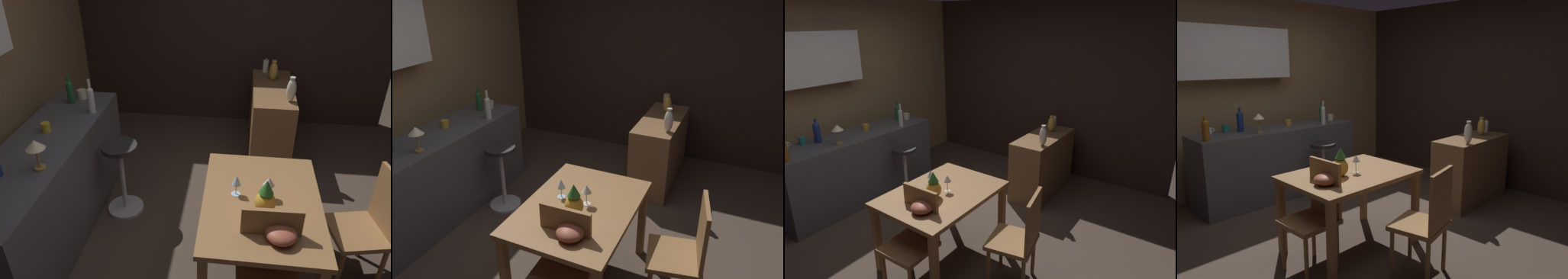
{
  "view_description": "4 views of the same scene",
  "coord_description": "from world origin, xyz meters",
  "views": [
    {
      "loc": [
        -2.3,
        -0.02,
        2.47
      ],
      "look_at": [
        0.55,
        0.33,
        0.78
      ],
      "focal_mm": 35.28,
      "sensor_mm": 36.0,
      "label": 1
    },
    {
      "loc": [
        -2.3,
        -1.26,
        2.38
      ],
      "look_at": [
        0.77,
        0.13,
        0.85
      ],
      "focal_mm": 34.03,
      "sensor_mm": 36.0,
      "label": 2
    },
    {
      "loc": [
        -2.3,
        -2.21,
        2.3
      ],
      "look_at": [
        0.86,
        0.05,
        0.92
      ],
      "focal_mm": 31.22,
      "sensor_mm": 36.0,
      "label": 3
    },
    {
      "loc": [
        -2.3,
        -2.65,
        1.74
      ],
      "look_at": [
        0.7,
        0.34,
        0.84
      ],
      "focal_mm": 33.72,
      "sensor_mm": 36.0,
      "label": 4
    }
  ],
  "objects": [
    {
      "name": "wall_side_right",
      "position": [
        2.55,
        0.3,
        1.3
      ],
      "size": [
        0.1,
        4.4,
        2.6
      ],
      "primitive_type": "cube",
      "color": "#33231E",
      "rests_on": "ground_plane"
    },
    {
      "name": "wine_bottle_amber",
      "position": [
        -0.83,
        1.35,
        1.03
      ],
      "size": [
        0.08,
        0.08,
        0.27
      ],
      "color": "#8C5114",
      "rests_on": "kitchen_counter"
    },
    {
      "name": "sideboard_cabinet",
      "position": [
        1.71,
        -0.39,
        0.41
      ],
      "size": [
        1.1,
        0.44,
        0.82
      ],
      "primitive_type": "cube",
      "color": "brown",
      "rests_on": "ground_plane"
    },
    {
      "name": "wine_glass_left",
      "position": [
        -0.12,
        -0.26,
        0.87
      ],
      "size": [
        0.08,
        0.08,
        0.17
      ],
      "color": "silver",
      "rests_on": "dining_table"
    },
    {
      "name": "chair_near_window",
      "position": [
        -0.59,
        -0.27,
        0.5
      ],
      "size": [
        0.41,
        0.41,
        0.93
      ],
      "color": "olive",
      "rests_on": "ground_plane"
    },
    {
      "name": "cup_cream",
      "position": [
        1.0,
        1.51,
        0.95
      ],
      "size": [
        0.12,
        0.09,
        0.09
      ],
      "color": "beige",
      "rests_on": "kitchen_counter"
    },
    {
      "name": "kitchen_counter",
      "position": [
        0.12,
        1.52,
        0.45
      ],
      "size": [
        2.1,
        0.6,
        0.9
      ],
      "primitive_type": "cube",
      "color": "#4C4C51",
      "rests_on": "ground_plane"
    },
    {
      "name": "wine_bottle_green",
      "position": [
        0.89,
        1.57,
        1.02
      ],
      "size": [
        0.07,
        0.07,
        0.28
      ],
      "color": "#1E592D",
      "rests_on": "kitchen_counter"
    },
    {
      "name": "counter_lamp",
      "position": [
        -0.2,
        1.35,
        1.08
      ],
      "size": [
        0.13,
        0.13,
        0.24
      ],
      "color": "#A58447",
      "rests_on": "kitchen_counter"
    },
    {
      "name": "cup_white",
      "position": [
        -0.66,
        1.73,
        0.94
      ],
      "size": [
        0.11,
        0.07,
        0.08
      ],
      "color": "white",
      "rests_on": "kitchen_counter"
    },
    {
      "name": "chair_by_doorway",
      "position": [
        -0.05,
        -1.03,
        0.5
      ],
      "size": [
        0.47,
        0.47,
        0.93
      ],
      "color": "olive",
      "rests_on": "ground_plane"
    },
    {
      "name": "pineapple_centerpiece",
      "position": [
        -0.28,
        -0.24,
        0.85
      ],
      "size": [
        0.14,
        0.14,
        0.26
      ],
      "color": "gold",
      "rests_on": "dining_table"
    },
    {
      "name": "wall_kitchen_back",
      "position": [
        -0.06,
        2.08,
        1.41
      ],
      "size": [
        5.2,
        0.33,
        2.6
      ],
      "color": "#9E7A51",
      "rests_on": "ground_plane"
    },
    {
      "name": "pillar_candle_tall",
      "position": [
        2.19,
        -0.32,
        0.89
      ],
      "size": [
        0.07,
        0.07,
        0.17
      ],
      "color": "white",
      "rests_on": "sideboard_cabinet"
    },
    {
      "name": "bar_stool",
      "position": [
        0.47,
        1.0,
        0.39
      ],
      "size": [
        0.34,
        0.34,
        0.72
      ],
      "color": "#262323",
      "rests_on": "ground_plane"
    },
    {
      "name": "cup_teal",
      "position": [
        -0.46,
        1.7,
        0.95
      ],
      "size": [
        0.11,
        0.07,
        0.09
      ],
      "color": "teal",
      "rests_on": "kitchen_counter"
    },
    {
      "name": "vase_ceramic_ivory",
      "position": [
        1.36,
        -0.54,
        0.94
      ],
      "size": [
        0.1,
        0.1,
        0.26
      ],
      "color": "beige",
      "rests_on": "sideboard_cabinet"
    },
    {
      "name": "ground_plane",
      "position": [
        0.0,
        0.0,
        0.0
      ],
      "size": [
        9.0,
        9.0,
        0.0
      ],
      "primitive_type": "plane",
      "color": "#47382D"
    },
    {
      "name": "wine_glass_right",
      "position": [
        -0.12,
        -0.04,
        0.86
      ],
      "size": [
        0.07,
        0.07,
        0.16
      ],
      "color": "silver",
      "rests_on": "dining_table"
    },
    {
      "name": "wine_bottle_cobalt",
      "position": [
        -0.31,
        1.62,
        1.04
      ],
      "size": [
        0.08,
        0.08,
        0.29
      ],
      "color": "navy",
      "rests_on": "kitchen_counter"
    },
    {
      "name": "wine_bottle_clear",
      "position": [
        0.72,
        1.3,
        1.04
      ],
      "size": [
        0.06,
        0.06,
        0.32
      ],
      "color": "silver",
      "rests_on": "kitchen_counter"
    },
    {
      "name": "dining_table",
      "position": [
        -0.16,
        -0.22,
        0.64
      ],
      "size": [
        1.13,
        0.83,
        0.74
      ],
      "color": "olive",
      "rests_on": "ground_plane"
    },
    {
      "name": "fruit_bowl",
      "position": [
        -0.53,
        -0.33,
        0.79
      ],
      "size": [
        0.2,
        0.2,
        0.09
      ],
      "primitive_type": "ellipsoid",
      "color": "#9E4C38",
      "rests_on": "dining_table"
    },
    {
      "name": "vase_brass",
      "position": [
        1.92,
        -0.39,
        0.93
      ],
      "size": [
        0.1,
        0.1,
        0.23
      ],
      "color": "#B78C38",
      "rests_on": "sideboard_cabinet"
    },
    {
      "name": "cup_mustard",
      "position": [
        0.33,
        1.56,
        0.94
      ],
      "size": [
        0.11,
        0.07,
        0.08
      ],
      "color": "gold",
      "rests_on": "kitchen_counter"
    }
  ]
}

